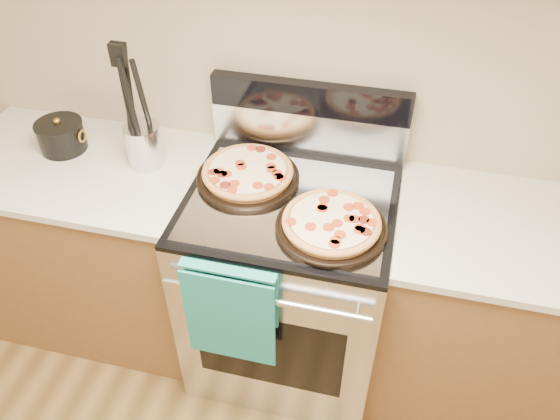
% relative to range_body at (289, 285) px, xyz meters
% --- Properties ---
extents(wall_back, '(4.00, 0.00, 4.00)m').
position_rel_range_body_xyz_m(wall_back, '(0.00, 0.35, 0.90)').
color(wall_back, tan).
rests_on(wall_back, ground).
extents(range_body, '(0.76, 0.68, 0.90)m').
position_rel_range_body_xyz_m(range_body, '(0.00, 0.00, 0.00)').
color(range_body, '#B7B7BC').
rests_on(range_body, ground).
extents(oven_window, '(0.56, 0.01, 0.40)m').
position_rel_range_body_xyz_m(oven_window, '(0.00, -0.34, 0.00)').
color(oven_window, black).
rests_on(oven_window, range_body).
extents(cooktop, '(0.76, 0.68, 0.02)m').
position_rel_range_body_xyz_m(cooktop, '(0.00, 0.00, 0.46)').
color(cooktop, black).
rests_on(cooktop, range_body).
extents(backsplash_lower, '(0.76, 0.06, 0.18)m').
position_rel_range_body_xyz_m(backsplash_lower, '(0.00, 0.31, 0.56)').
color(backsplash_lower, silver).
rests_on(backsplash_lower, cooktop).
extents(backsplash_upper, '(0.76, 0.06, 0.12)m').
position_rel_range_body_xyz_m(backsplash_upper, '(0.00, 0.31, 0.71)').
color(backsplash_upper, black).
rests_on(backsplash_upper, backsplash_lower).
extents(oven_handle, '(0.70, 0.03, 0.03)m').
position_rel_range_body_xyz_m(oven_handle, '(0.00, -0.38, 0.35)').
color(oven_handle, silver).
rests_on(oven_handle, range_body).
extents(dish_towel, '(0.32, 0.05, 0.42)m').
position_rel_range_body_xyz_m(dish_towel, '(-0.12, -0.38, 0.25)').
color(dish_towel, '#197B80').
rests_on(dish_towel, oven_handle).
extents(foil_sheet, '(0.70, 0.55, 0.01)m').
position_rel_range_body_xyz_m(foil_sheet, '(0.00, -0.03, 0.47)').
color(foil_sheet, gray).
rests_on(foil_sheet, cooktop).
extents(cabinet_left, '(1.00, 0.62, 0.88)m').
position_rel_range_body_xyz_m(cabinet_left, '(-0.88, 0.03, -0.01)').
color(cabinet_left, brown).
rests_on(cabinet_left, ground).
extents(countertop_left, '(1.02, 0.64, 0.03)m').
position_rel_range_body_xyz_m(countertop_left, '(-0.88, 0.03, 0.45)').
color(countertop_left, beige).
rests_on(countertop_left, cabinet_left).
extents(cabinet_right, '(1.00, 0.62, 0.88)m').
position_rel_range_body_xyz_m(cabinet_right, '(0.88, 0.03, -0.01)').
color(cabinet_right, brown).
rests_on(cabinet_right, ground).
extents(countertop_right, '(1.02, 0.64, 0.03)m').
position_rel_range_body_xyz_m(countertop_right, '(0.88, 0.03, 0.45)').
color(countertop_right, beige).
rests_on(countertop_right, cabinet_right).
extents(pepperoni_pizza_back, '(0.49, 0.49, 0.05)m').
position_rel_range_body_xyz_m(pepperoni_pizza_back, '(-0.18, 0.07, 0.50)').
color(pepperoni_pizza_back, '#B77337').
rests_on(pepperoni_pizza_back, foil_sheet).
extents(pepperoni_pizza_front, '(0.48, 0.48, 0.05)m').
position_rel_range_body_xyz_m(pepperoni_pizza_front, '(0.17, -0.13, 0.50)').
color(pepperoni_pizza_front, '#B77337').
rests_on(pepperoni_pizza_front, foil_sheet).
extents(utensil_crock, '(0.15, 0.15, 0.17)m').
position_rel_range_body_xyz_m(utensil_crock, '(-0.60, 0.09, 0.55)').
color(utensil_crock, silver).
rests_on(utensil_crock, countertop_left).
extents(saucepan, '(0.18, 0.18, 0.11)m').
position_rel_range_body_xyz_m(saucepan, '(-0.97, 0.11, 0.52)').
color(saucepan, black).
rests_on(saucepan, countertop_left).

